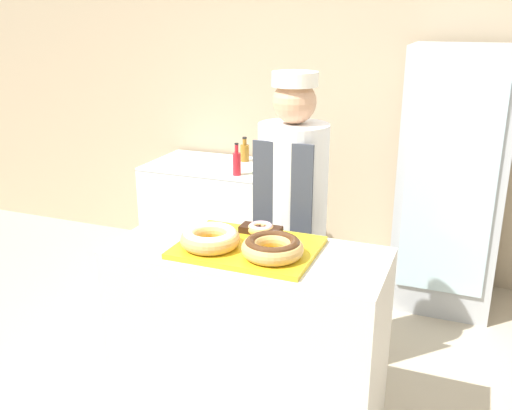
{
  "coord_description": "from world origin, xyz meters",
  "views": [
    {
      "loc": [
        0.89,
        -2.16,
        1.96
      ],
      "look_at": [
        0.0,
        0.1,
        1.14
      ],
      "focal_mm": 40.0,
      "sensor_mm": 36.0,
      "label": 1
    }
  ],
  "objects_px": {
    "serving_tray": "(248,248)",
    "donut_chocolate_glaze": "(272,247)",
    "chest_freezer": "(217,214)",
    "bottle_red": "(237,163)",
    "brownie_back_right": "(271,231)",
    "beverage_fridge": "(452,181)",
    "bottle_green": "(259,160)",
    "brownie_back_left": "(250,228)",
    "baker_person": "(292,223)",
    "bottle_amber": "(245,152)",
    "donut_light_glaze": "(210,237)",
    "donut_mini_center": "(261,228)"
  },
  "relations": [
    {
      "from": "baker_person",
      "to": "bottle_green",
      "type": "bearing_deg",
      "value": 119.39
    },
    {
      "from": "baker_person",
      "to": "brownie_back_right",
      "type": "bearing_deg",
      "value": -85.15
    },
    {
      "from": "brownie_back_left",
      "to": "chest_freezer",
      "type": "relative_size",
      "value": 0.08
    },
    {
      "from": "brownie_back_left",
      "to": "brownie_back_right",
      "type": "relative_size",
      "value": 1.0
    },
    {
      "from": "brownie_back_right",
      "to": "baker_person",
      "type": "bearing_deg",
      "value": 94.85
    },
    {
      "from": "brownie_back_left",
      "to": "bottle_green",
      "type": "bearing_deg",
      "value": 109.7
    },
    {
      "from": "baker_person",
      "to": "bottle_red",
      "type": "xyz_separation_m",
      "value": [
        -0.73,
        0.94,
        0.04
      ]
    },
    {
      "from": "donut_chocolate_glaze",
      "to": "donut_mini_center",
      "type": "distance_m",
      "value": 0.28
    },
    {
      "from": "donut_light_glaze",
      "to": "baker_person",
      "type": "relative_size",
      "value": 0.16
    },
    {
      "from": "baker_person",
      "to": "brownie_back_left",
      "type": "bearing_deg",
      "value": -99.93
    },
    {
      "from": "brownie_back_right",
      "to": "bottle_green",
      "type": "relative_size",
      "value": 0.37
    },
    {
      "from": "brownie_back_right",
      "to": "chest_freezer",
      "type": "distance_m",
      "value": 1.98
    },
    {
      "from": "bottle_amber",
      "to": "donut_chocolate_glaze",
      "type": "bearing_deg",
      "value": -64.22
    },
    {
      "from": "beverage_fridge",
      "to": "chest_freezer",
      "type": "bearing_deg",
      "value": 179.78
    },
    {
      "from": "serving_tray",
      "to": "donut_mini_center",
      "type": "xyz_separation_m",
      "value": [
        0.0,
        0.16,
        0.04
      ]
    },
    {
      "from": "donut_light_glaze",
      "to": "bottle_red",
      "type": "distance_m",
      "value": 1.68
    },
    {
      "from": "bottle_red",
      "to": "bottle_amber",
      "type": "xyz_separation_m",
      "value": [
        -0.11,
        0.4,
        -0.02
      ]
    },
    {
      "from": "bottle_amber",
      "to": "chest_freezer",
      "type": "bearing_deg",
      "value": -135.64
    },
    {
      "from": "donut_chocolate_glaze",
      "to": "bottle_green",
      "type": "height_order",
      "value": "bottle_green"
    },
    {
      "from": "brownie_back_left",
      "to": "donut_light_glaze",
      "type": "bearing_deg",
      "value": -111.08
    },
    {
      "from": "donut_light_glaze",
      "to": "brownie_back_left",
      "type": "relative_size",
      "value": 3.05
    },
    {
      "from": "bottle_amber",
      "to": "bottle_green",
      "type": "xyz_separation_m",
      "value": [
        0.23,
        -0.27,
        0.02
      ]
    },
    {
      "from": "bottle_green",
      "to": "brownie_back_left",
      "type": "bearing_deg",
      "value": -70.3
    },
    {
      "from": "chest_freezer",
      "to": "bottle_green",
      "type": "relative_size",
      "value": 4.38
    },
    {
      "from": "serving_tray",
      "to": "bottle_amber",
      "type": "bearing_deg",
      "value": 113.11
    },
    {
      "from": "donut_chocolate_glaze",
      "to": "brownie_back_left",
      "type": "bearing_deg",
      "value": 129.84
    },
    {
      "from": "donut_mini_center",
      "to": "brownie_back_right",
      "type": "relative_size",
      "value": 1.46
    },
    {
      "from": "serving_tray",
      "to": "bottle_green",
      "type": "xyz_separation_m",
      "value": [
        -0.58,
        1.64,
        -0.04
      ]
    },
    {
      "from": "donut_light_glaze",
      "to": "baker_person",
      "type": "height_order",
      "value": "baker_person"
    },
    {
      "from": "serving_tray",
      "to": "beverage_fridge",
      "type": "bearing_deg",
      "value": 66.2
    },
    {
      "from": "bottle_red",
      "to": "donut_mini_center",
      "type": "bearing_deg",
      "value": -62.27
    },
    {
      "from": "brownie_back_right",
      "to": "beverage_fridge",
      "type": "bearing_deg",
      "value": 65.67
    },
    {
      "from": "serving_tray",
      "to": "donut_light_glaze",
      "type": "xyz_separation_m",
      "value": [
        -0.14,
        -0.08,
        0.06
      ]
    },
    {
      "from": "donut_chocolate_glaze",
      "to": "baker_person",
      "type": "bearing_deg",
      "value": 101.04
    },
    {
      "from": "chest_freezer",
      "to": "bottle_red",
      "type": "xyz_separation_m",
      "value": [
        0.28,
        -0.23,
        0.51
      ]
    },
    {
      "from": "donut_light_glaze",
      "to": "beverage_fridge",
      "type": "relative_size",
      "value": 0.15
    },
    {
      "from": "baker_person",
      "to": "bottle_red",
      "type": "bearing_deg",
      "value": 127.8
    },
    {
      "from": "baker_person",
      "to": "bottle_amber",
      "type": "distance_m",
      "value": 1.58
    },
    {
      "from": "donut_chocolate_glaze",
      "to": "baker_person",
      "type": "xyz_separation_m",
      "value": [
        -0.13,
        0.65,
        -0.13
      ]
    },
    {
      "from": "donut_light_glaze",
      "to": "chest_freezer",
      "type": "distance_m",
      "value": 2.09
    },
    {
      "from": "brownie_back_right",
      "to": "beverage_fridge",
      "type": "relative_size",
      "value": 0.05
    },
    {
      "from": "baker_person",
      "to": "beverage_fridge",
      "type": "distance_m",
      "value": 1.38
    },
    {
      "from": "donut_light_glaze",
      "to": "bottle_amber",
      "type": "xyz_separation_m",
      "value": [
        -0.67,
        1.99,
        -0.11
      ]
    },
    {
      "from": "serving_tray",
      "to": "donut_chocolate_glaze",
      "type": "xyz_separation_m",
      "value": [
        0.14,
        -0.08,
        0.06
      ]
    },
    {
      "from": "beverage_fridge",
      "to": "chest_freezer",
      "type": "height_order",
      "value": "beverage_fridge"
    },
    {
      "from": "donut_chocolate_glaze",
      "to": "bottle_red",
      "type": "relative_size",
      "value": 1.11
    },
    {
      "from": "serving_tray",
      "to": "beverage_fridge",
      "type": "height_order",
      "value": "beverage_fridge"
    },
    {
      "from": "serving_tray",
      "to": "chest_freezer",
      "type": "distance_m",
      "value": 2.07
    },
    {
      "from": "donut_mini_center",
      "to": "beverage_fridge",
      "type": "xyz_separation_m",
      "value": [
        0.76,
        1.57,
        -0.12
      ]
    },
    {
      "from": "serving_tray",
      "to": "donut_chocolate_glaze",
      "type": "bearing_deg",
      "value": -28.24
    }
  ]
}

